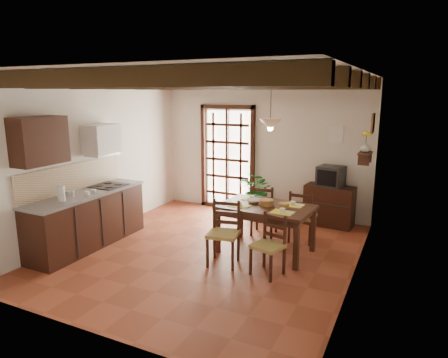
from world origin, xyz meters
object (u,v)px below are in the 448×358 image
Objects in this scene: chair_far_right at (302,226)px; crt_tv at (331,176)px; sideboard at (329,206)px; kitchen_counter at (88,219)px; chair_far_left at (264,219)px; potted_plant at (258,190)px; pendant_lamp at (270,123)px; chair_near_left at (223,245)px; chair_near_right at (268,256)px; dining_table at (266,212)px.

crt_tv is at bearing -102.30° from chair_far_right.
sideboard is at bearing -102.23° from chair_far_right.
kitchen_counter reaches higher than chair_far_left.
sideboard is (3.44, 2.83, -0.08)m from kitchen_counter.
crt_tv reaches higher than sideboard.
chair_far_left is at bearing -127.28° from sideboard.
chair_far_right is 1.56m from potted_plant.
pendant_lamp reaches higher than chair_far_right.
kitchen_counter reaches higher than chair_far_right.
chair_near_left is 1.84× the size of crt_tv.
chair_near_left is 1.04× the size of chair_far_left.
pendant_lamp is at bearing 125.90° from chair_near_right.
kitchen_counter is at bearing 31.50° from chair_far_left.
kitchen_counter is 3.12m from chair_near_right.
chair_near_left reaches higher than dining_table.
potted_plant is (-0.37, 2.39, 0.27)m from chair_near_left.
crt_tv is 2.12m from pendant_lamp.
chair_far_right is (3.20, 1.74, -0.19)m from kitchen_counter.
chair_near_left is at bearing 81.63° from chair_far_left.
pendant_lamp is at bearing -100.62° from crt_tv.
dining_table is 0.91m from chair_far_left.
kitchen_counter is at bearing -155.90° from dining_table.
kitchen_counter is 1.50× the size of dining_table.
chair_far_right is (0.41, 0.71, -0.40)m from dining_table.
sideboard is (0.96, 1.04, 0.10)m from chair_far_left.
chair_near_right is 2.67m from crt_tv.
chair_near_right is (0.73, -0.05, -0.03)m from chair_near_left.
crt_tv is at bearing 73.92° from dining_table.
dining_table is at bearing -90.00° from pendant_lamp.
crt_tv is (0.24, 1.08, 0.69)m from chair_far_right.
chair_near_right is at bearing -92.09° from sideboard.
chair_far_left is at bearing 115.92° from dining_table.
dining_table is 1.85m from potted_plant.
dining_table is 2.85× the size of crt_tv.
sideboard is at bearing 4.92° from potted_plant.
chair_far_left is at bearing 35.77° from kitchen_counter.
chair_near_right is at bearing -70.06° from pendant_lamp.
potted_plant is at bearing -67.05° from chair_far_left.
kitchen_counter is 4.28× the size of crt_tv.
potted_plant is (-0.47, 0.91, 0.28)m from chair_far_left.
crt_tv is 0.62× the size of pendant_lamp.
kitchen_counter reaches higher than crt_tv.
chair_far_right is at bearing 102.16° from chair_near_right.
dining_table is at bearing 60.27° from chair_far_right.
pendant_lamp is (2.79, 1.13, 1.60)m from kitchen_counter.
chair_near_right is 1.48m from chair_far_right.
chair_near_left is 1.05× the size of chair_far_right.
crt_tv is (0.00, -0.01, 0.58)m from sideboard.
chair_far_right is at bearing 49.45° from chair_near_left.
sideboard is at bearing 56.54° from chair_near_left.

